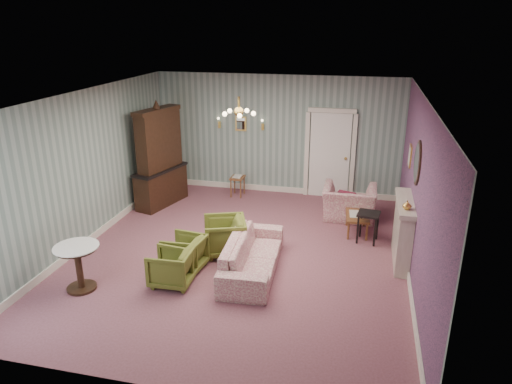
% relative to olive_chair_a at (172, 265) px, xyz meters
% --- Properties ---
extents(floor, '(7.00, 7.00, 0.00)m').
position_rel_olive_chair_a_xyz_m(floor, '(0.82, 1.25, -0.34)').
color(floor, '#884F5C').
rests_on(floor, ground).
extents(ceiling, '(7.00, 7.00, 0.00)m').
position_rel_olive_chair_a_xyz_m(ceiling, '(0.82, 1.25, 2.56)').
color(ceiling, white).
rests_on(ceiling, ground).
extents(wall_back, '(6.00, 0.00, 6.00)m').
position_rel_olive_chair_a_xyz_m(wall_back, '(0.82, 4.75, 1.11)').
color(wall_back, slate).
rests_on(wall_back, ground).
extents(wall_front, '(6.00, 0.00, 6.00)m').
position_rel_olive_chair_a_xyz_m(wall_front, '(0.82, -2.25, 1.11)').
color(wall_front, slate).
rests_on(wall_front, ground).
extents(wall_left, '(0.00, 7.00, 7.00)m').
position_rel_olive_chair_a_xyz_m(wall_left, '(-2.18, 1.25, 1.11)').
color(wall_left, slate).
rests_on(wall_left, ground).
extents(wall_right, '(0.00, 7.00, 7.00)m').
position_rel_olive_chair_a_xyz_m(wall_right, '(3.82, 1.25, 1.11)').
color(wall_right, slate).
rests_on(wall_right, ground).
extents(wall_right_floral, '(0.00, 7.00, 7.00)m').
position_rel_olive_chair_a_xyz_m(wall_right_floral, '(3.81, 1.25, 1.11)').
color(wall_right_floral, '#AD5683').
rests_on(wall_right_floral, ground).
extents(door, '(1.12, 0.12, 2.16)m').
position_rel_olive_chair_a_xyz_m(door, '(2.12, 4.71, 0.74)').
color(door, white).
rests_on(door, floor).
extents(olive_chair_a, '(0.64, 0.68, 0.68)m').
position_rel_olive_chair_a_xyz_m(olive_chair_a, '(0.00, 0.00, 0.00)').
color(olive_chair_a, '#5D6222').
rests_on(olive_chair_a, floor).
extents(olive_chair_b, '(0.68, 0.72, 0.67)m').
position_rel_olive_chair_a_xyz_m(olive_chair_b, '(0.02, 0.48, -0.00)').
color(olive_chair_b, '#5D6222').
rests_on(olive_chair_b, floor).
extents(olive_chair_c, '(0.90, 0.93, 0.76)m').
position_rel_olive_chair_a_xyz_m(olive_chair_c, '(0.53, 1.23, 0.04)').
color(olive_chair_c, '#5D6222').
rests_on(olive_chair_c, floor).
extents(sofa_chintz, '(0.73, 2.13, 0.82)m').
position_rel_olive_chair_a_xyz_m(sofa_chintz, '(1.18, 0.70, 0.07)').
color(sofa_chintz, '#993D57').
rests_on(sofa_chintz, floor).
extents(wingback_chair, '(1.12, 0.73, 0.98)m').
position_rel_olive_chair_a_xyz_m(wingback_chair, '(2.69, 3.42, 0.15)').
color(wingback_chair, '#993D57').
rests_on(wingback_chair, floor).
extents(dresser, '(0.86, 1.52, 2.40)m').
position_rel_olive_chair_a_xyz_m(dresser, '(-1.63, 3.30, 0.86)').
color(dresser, black).
rests_on(dresser, floor).
extents(fireplace, '(0.30, 1.40, 1.16)m').
position_rel_olive_chair_a_xyz_m(fireplace, '(3.68, 1.65, 0.24)').
color(fireplace, beige).
rests_on(fireplace, floor).
extents(mantel_vase, '(0.15, 0.15, 0.15)m').
position_rel_olive_chair_a_xyz_m(mantel_vase, '(3.66, 1.25, 0.89)').
color(mantel_vase, gold).
rests_on(mantel_vase, fireplace).
extents(oval_mirror, '(0.04, 0.76, 0.84)m').
position_rel_olive_chair_a_xyz_m(oval_mirror, '(3.78, 1.65, 1.51)').
color(oval_mirror, white).
rests_on(oval_mirror, wall_right).
extents(framed_print, '(0.04, 0.34, 0.42)m').
position_rel_olive_chair_a_xyz_m(framed_print, '(3.79, 3.00, 1.26)').
color(framed_print, gold).
rests_on(framed_print, wall_right).
extents(coffee_table, '(0.51, 0.84, 0.41)m').
position_rel_olive_chair_a_xyz_m(coffee_table, '(2.88, 2.70, -0.13)').
color(coffee_table, brown).
rests_on(coffee_table, floor).
extents(side_table_black, '(0.46, 0.46, 0.61)m').
position_rel_olive_chair_a_xyz_m(side_table_black, '(3.09, 2.32, -0.04)').
color(side_table_black, black).
rests_on(side_table_black, floor).
extents(pedestal_table, '(0.84, 0.84, 0.77)m').
position_rel_olive_chair_a_xyz_m(pedestal_table, '(-1.37, -0.50, 0.04)').
color(pedestal_table, black).
rests_on(pedestal_table, floor).
extents(nesting_table, '(0.32, 0.41, 0.53)m').
position_rel_olive_chair_a_xyz_m(nesting_table, '(-0.05, 4.24, -0.08)').
color(nesting_table, brown).
rests_on(nesting_table, floor).
extents(gilt_mirror_back, '(0.28, 0.06, 0.36)m').
position_rel_olive_chair_a_xyz_m(gilt_mirror_back, '(-0.08, 4.71, 1.36)').
color(gilt_mirror_back, gold).
rests_on(gilt_mirror_back, wall_back).
extents(sconce_left, '(0.16, 0.12, 0.30)m').
position_rel_olive_chair_a_xyz_m(sconce_left, '(-0.63, 4.69, 1.36)').
color(sconce_left, gold).
rests_on(sconce_left, wall_back).
extents(sconce_right, '(0.16, 0.12, 0.30)m').
position_rel_olive_chair_a_xyz_m(sconce_right, '(0.47, 4.69, 1.36)').
color(sconce_right, gold).
rests_on(sconce_right, wall_back).
extents(chandelier, '(0.56, 0.56, 0.36)m').
position_rel_olive_chair_a_xyz_m(chandelier, '(0.82, 1.25, 2.29)').
color(chandelier, gold).
rests_on(chandelier, ceiling).
extents(burgundy_cushion, '(0.41, 0.28, 0.39)m').
position_rel_olive_chair_a_xyz_m(burgundy_cushion, '(2.64, 3.27, 0.14)').
color(burgundy_cushion, maroon).
rests_on(burgundy_cushion, wingback_chair).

